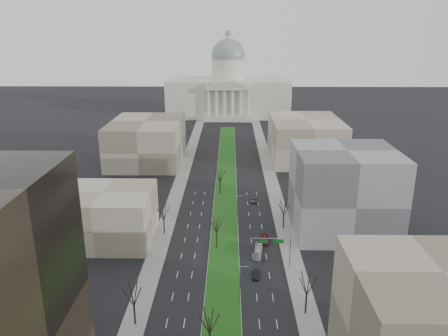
# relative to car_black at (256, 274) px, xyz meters

# --- Properties ---
(ground) EXTENTS (600.00, 600.00, 0.00)m
(ground) POSITION_rel_car_black_xyz_m (-7.76, 54.13, -0.71)
(ground) COLOR black
(ground) RESTS_ON ground
(median) EXTENTS (8.00, 222.03, 0.20)m
(median) POSITION_rel_car_black_xyz_m (-7.76, 53.12, -0.61)
(median) COLOR #999993
(median) RESTS_ON ground
(sidewalk_left) EXTENTS (5.00, 330.00, 0.15)m
(sidewalk_left) POSITION_rel_car_black_xyz_m (-25.26, 29.13, -0.64)
(sidewalk_left) COLOR gray
(sidewalk_left) RESTS_ON ground
(sidewalk_right) EXTENTS (5.00, 330.00, 0.15)m
(sidewalk_right) POSITION_rel_car_black_xyz_m (9.74, 29.13, -0.64)
(sidewalk_right) COLOR gray
(sidewalk_right) RESTS_ON ground
(capitol) EXTENTS (80.00, 46.00, 55.00)m
(capitol) POSITION_rel_car_black_xyz_m (-7.76, 203.71, 15.59)
(capitol) COLOR beige
(capitol) RESTS_ON ground
(building_beige_left) EXTENTS (26.00, 22.00, 14.00)m
(building_beige_left) POSITION_rel_car_black_xyz_m (-40.76, 19.13, 6.29)
(building_beige_left) COLOR #9F907B
(building_beige_left) RESTS_ON ground
(building_tan_right) EXTENTS (26.00, 24.00, 22.00)m
(building_tan_right) POSITION_rel_car_black_xyz_m (25.24, -33.87, 10.29)
(building_tan_right) COLOR #7A6F5E
(building_tan_right) RESTS_ON ground
(building_grey_right) EXTENTS (28.00, 26.00, 24.00)m
(building_grey_right) POSITION_rel_car_black_xyz_m (26.24, 26.13, 11.29)
(building_grey_right) COLOR slate
(building_grey_right) RESTS_ON ground
(building_far_left) EXTENTS (30.00, 40.00, 18.00)m
(building_far_left) POSITION_rel_car_black_xyz_m (-42.76, 94.13, 8.29)
(building_far_left) COLOR #7A6F5E
(building_far_left) RESTS_ON ground
(building_far_right) EXTENTS (30.00, 40.00, 18.00)m
(building_far_right) POSITION_rel_car_black_xyz_m (27.24, 99.13, 8.29)
(building_far_right) COLOR #9F907B
(building_far_right) RESTS_ON ground
(tree_left_mid) EXTENTS (5.40, 5.40, 9.72)m
(tree_left_mid) POSITION_rel_car_black_xyz_m (-24.96, -17.87, 6.28)
(tree_left_mid) COLOR black
(tree_left_mid) RESTS_ON ground
(tree_left_far) EXTENTS (5.28, 5.28, 9.50)m
(tree_left_far) POSITION_rel_car_black_xyz_m (-24.96, 22.13, 6.13)
(tree_left_far) COLOR black
(tree_left_far) RESTS_ON ground
(tree_right_mid) EXTENTS (5.52, 5.52, 9.94)m
(tree_right_mid) POSITION_rel_car_black_xyz_m (9.44, -13.87, 6.44)
(tree_right_mid) COLOR black
(tree_right_mid) RESTS_ON ground
(tree_right_far) EXTENTS (5.04, 5.04, 9.07)m
(tree_right_far) POSITION_rel_car_black_xyz_m (9.44, 26.13, 5.82)
(tree_right_far) COLOR black
(tree_right_far) RESTS_ON ground
(tree_median_a) EXTENTS (5.40, 5.40, 9.72)m
(tree_median_a) POSITION_rel_car_black_xyz_m (-9.76, -25.87, 6.28)
(tree_median_a) COLOR black
(tree_median_a) RESTS_ON ground
(tree_median_b) EXTENTS (5.40, 5.40, 9.72)m
(tree_median_b) POSITION_rel_car_black_xyz_m (-9.76, 14.13, 6.28)
(tree_median_b) COLOR black
(tree_median_b) RESTS_ON ground
(tree_median_c) EXTENTS (5.40, 5.40, 9.72)m
(tree_median_c) POSITION_rel_car_black_xyz_m (-9.76, 54.13, 6.28)
(tree_median_c) COLOR black
(tree_median_c) RESTS_ON ground
(streetlamp_median_b) EXTENTS (1.90, 0.20, 9.16)m
(streetlamp_median_b) POSITION_rel_car_black_xyz_m (-4.00, -10.87, 4.10)
(streetlamp_median_b) COLOR gray
(streetlamp_median_b) RESTS_ON ground
(streetlamp_median_c) EXTENTS (1.90, 0.20, 9.16)m
(streetlamp_median_c) POSITION_rel_car_black_xyz_m (-4.00, 29.13, 4.10)
(streetlamp_median_c) COLOR gray
(streetlamp_median_c) RESTS_ON ground
(mast_arm_signs) EXTENTS (9.12, 0.24, 8.09)m
(mast_arm_signs) POSITION_rel_car_black_xyz_m (5.73, 4.15, 5.39)
(mast_arm_signs) COLOR gray
(mast_arm_signs) RESTS_ON ground
(car_black) EXTENTS (2.01, 4.48, 1.43)m
(car_black) POSITION_rel_car_black_xyz_m (0.00, 0.00, 0.00)
(car_black) COLOR black
(car_black) RESTS_ON ground
(car_red) EXTENTS (2.47, 5.49, 1.56)m
(car_red) POSITION_rel_car_black_xyz_m (3.33, 17.57, 0.07)
(car_red) COLOR maroon
(car_red) RESTS_ON ground
(car_grey_far) EXTENTS (2.51, 4.89, 1.32)m
(car_grey_far) POSITION_rel_car_black_xyz_m (1.81, 46.96, -0.05)
(car_grey_far) COLOR #474B4F
(car_grey_far) RESTS_ON ground
(box_van) EXTENTS (2.72, 7.80, 2.13)m
(box_van) POSITION_rel_car_black_xyz_m (1.17, 10.60, 0.35)
(box_van) COLOR silver
(box_van) RESTS_ON ground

